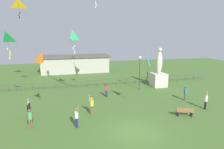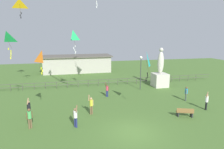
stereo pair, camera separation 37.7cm
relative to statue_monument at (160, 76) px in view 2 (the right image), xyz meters
The scene contains 18 objects.
ground_plane 14.42m from the statue_monument, 124.15° to the right, with size 80.00×80.00×0.00m, color #476B2D.
statue_monument is the anchor object (origin of this frame).
lamppost 3.83m from the statue_monument, 164.69° to the right, with size 0.36×0.36×4.54m.
park_bench 10.59m from the statue_monument, 104.38° to the right, with size 1.55×0.90×0.85m.
person_0 13.26m from the statue_monument, 144.38° to the right, with size 0.50×0.30×1.93m.
person_1 9.18m from the statue_monument, 87.32° to the right, with size 0.37×0.46×1.90m.
person_2 17.83m from the statue_monument, 155.67° to the right, with size 0.30×0.52×1.93m.
person_3 18.41m from the statue_monument, 149.30° to the right, with size 0.41×0.35×1.66m.
person_4 6.36m from the statue_monument, 89.60° to the right, with size 0.31×0.42×1.62m.
person_5 8.83m from the statue_monument, 160.49° to the right, with size 0.45×0.36×1.76m.
person_6 15.88m from the statue_monument, 140.82° to the right, with size 0.38×0.46×1.91m.
kite_2 19.55m from the statue_monument, behind, with size 1.22×0.77×1.93m.
kite_3 13.29m from the statue_monument, behind, with size 0.99×1.08×2.74m.
kite_4 19.50m from the statue_monument, 164.97° to the right, with size 1.11×1.06×2.56m.
kite_6 10.43m from the statue_monument, 124.93° to the right, with size 0.71×0.82×2.86m.
kite_8 16.95m from the statue_monument, 153.63° to the right, with size 0.95×1.01×2.04m.
waterfront_railing 8.75m from the statue_monument, 165.76° to the left, with size 36.03×0.06×0.95m.
pavilion_building 17.85m from the statue_monument, 127.62° to the left, with size 13.38×5.36×3.28m.
Camera 2 is at (-4.59, -12.74, 7.29)m, focal length 30.86 mm.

